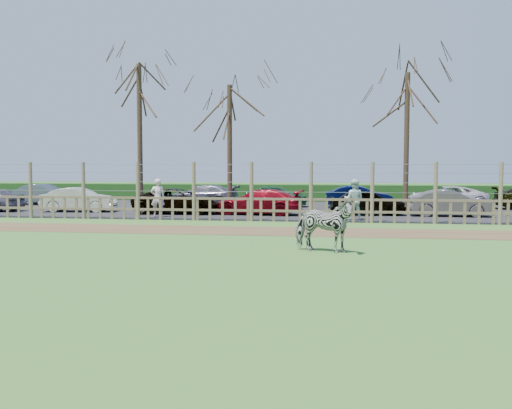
# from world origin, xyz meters

# --- Properties ---
(ground) EXTENTS (120.00, 120.00, 0.00)m
(ground) POSITION_xyz_m (0.00, 0.00, 0.00)
(ground) COLOR #648848
(ground) RESTS_ON ground
(dirt_strip) EXTENTS (34.00, 2.80, 0.01)m
(dirt_strip) POSITION_xyz_m (0.00, 4.50, 0.01)
(dirt_strip) COLOR brown
(dirt_strip) RESTS_ON ground
(asphalt) EXTENTS (44.00, 13.00, 0.04)m
(asphalt) POSITION_xyz_m (0.00, 14.50, 0.02)
(asphalt) COLOR #232326
(asphalt) RESTS_ON ground
(hedge) EXTENTS (46.00, 2.00, 1.10)m
(hedge) POSITION_xyz_m (0.00, 21.50, 0.55)
(hedge) COLOR #1E4716
(hedge) RESTS_ON ground
(fence) EXTENTS (30.16, 0.16, 2.50)m
(fence) POSITION_xyz_m (0.00, 8.00, 0.80)
(fence) COLOR brown
(fence) RESTS_ON ground
(tree_left) EXTENTS (4.80, 4.80, 7.88)m
(tree_left) POSITION_xyz_m (-6.50, 12.50, 5.62)
(tree_left) COLOR #3D2B1E
(tree_left) RESTS_ON ground
(tree_mid) EXTENTS (4.80, 4.80, 6.83)m
(tree_mid) POSITION_xyz_m (-2.00, 13.50, 4.87)
(tree_mid) COLOR #3D2B1E
(tree_mid) RESTS_ON ground
(tree_right) EXTENTS (4.80, 4.80, 7.35)m
(tree_right) POSITION_xyz_m (7.00, 14.00, 5.24)
(tree_right) COLOR #3D2B1E
(tree_right) RESTS_ON ground
(zebra) EXTENTS (1.91, 1.26, 1.48)m
(zebra) POSITION_xyz_m (3.26, -0.17, 0.74)
(zebra) COLOR gray
(zebra) RESTS_ON ground
(visitor_a) EXTENTS (0.71, 0.55, 1.72)m
(visitor_a) POSITION_xyz_m (-4.40, 8.88, 0.90)
(visitor_a) COLOR silver
(visitor_a) RESTS_ON asphalt
(visitor_b) EXTENTS (0.94, 0.79, 1.72)m
(visitor_b) POSITION_xyz_m (4.29, 8.85, 0.90)
(visitor_b) COLOR silver
(visitor_b) RESTS_ON asphalt
(crow) EXTENTS (0.25, 0.19, 0.21)m
(crow) POSITION_xyz_m (3.61, 4.20, 0.10)
(crow) COLOR black
(crow) RESTS_ON ground
(car_1) EXTENTS (3.75, 1.64, 1.20)m
(car_1) POSITION_xyz_m (-9.24, 11.18, 0.64)
(car_1) COLOR silver
(car_1) RESTS_ON asphalt
(car_2) EXTENTS (4.38, 2.13, 1.20)m
(car_2) POSITION_xyz_m (-4.03, 10.85, 0.64)
(car_2) COLOR black
(car_2) RESTS_ON asphalt
(car_3) EXTENTS (4.27, 2.06, 1.20)m
(car_3) POSITION_xyz_m (-0.10, 10.85, 0.64)
(car_3) COLOR maroon
(car_3) RESTS_ON asphalt
(car_4) EXTENTS (3.67, 1.85, 1.20)m
(car_4) POSITION_xyz_m (4.97, 11.31, 0.64)
(car_4) COLOR black
(car_4) RESTS_ON asphalt
(car_5) EXTENTS (3.67, 1.35, 1.20)m
(car_5) POSITION_xyz_m (8.68, 11.24, 0.64)
(car_5) COLOR #625759
(car_5) RESTS_ON asphalt
(car_7) EXTENTS (3.77, 1.69, 1.20)m
(car_7) POSITION_xyz_m (-13.51, 15.60, 0.64)
(car_7) COLOR #4D5764
(car_7) RESTS_ON asphalt
(car_9) EXTENTS (4.18, 1.80, 1.20)m
(car_9) POSITION_xyz_m (-4.10, 16.04, 0.64)
(car_9) COLOR slate
(car_9) RESTS_ON asphalt
(car_10) EXTENTS (3.52, 1.42, 1.20)m
(car_10) POSITION_xyz_m (0.15, 16.07, 0.64)
(car_10) COLOR #0E4D25
(car_10) RESTS_ON asphalt
(car_11) EXTENTS (3.67, 1.36, 1.20)m
(car_11) POSITION_xyz_m (4.73, 15.81, 0.64)
(car_11) COLOR #070F3B
(car_11) RESTS_ON asphalt
(car_12) EXTENTS (4.46, 2.33, 1.20)m
(car_12) POSITION_xyz_m (9.36, 16.23, 0.64)
(car_12) COLOR silver
(car_12) RESTS_ON asphalt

